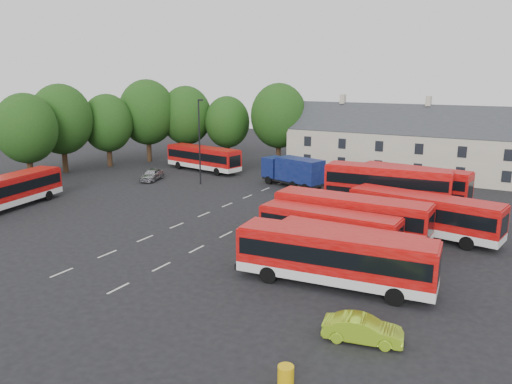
% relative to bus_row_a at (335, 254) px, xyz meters
% --- Properties ---
extents(ground, '(140.00, 140.00, 0.00)m').
position_rel_bus_row_a_xyz_m(ground, '(-16.20, 7.23, -2.03)').
color(ground, black).
rests_on(ground, ground).
extents(lane_markings, '(5.15, 33.80, 0.01)m').
position_rel_bus_row_a_xyz_m(lane_markings, '(-13.70, 9.23, -2.02)').
color(lane_markings, beige).
rests_on(lane_markings, ground).
extents(treeline, '(29.92, 32.59, 12.01)m').
position_rel_bus_row_a_xyz_m(treeline, '(-36.94, 26.60, 4.66)').
color(treeline, black).
rests_on(treeline, ground).
extents(terrace_houses, '(35.70, 7.13, 10.06)m').
position_rel_bus_row_a_xyz_m(terrace_houses, '(-2.20, 37.23, 1.83)').
color(terrace_houses, beige).
rests_on(terrace_houses, ground).
extents(bus_row_a, '(12.13, 3.85, 3.37)m').
position_rel_bus_row_a_xyz_m(bus_row_a, '(0.00, 0.00, 0.00)').
color(bus_row_a, silver).
rests_on(bus_row_a, ground).
extents(bus_row_b, '(9.71, 2.33, 2.74)m').
position_rel_bus_row_a_xyz_m(bus_row_b, '(-0.26, 3.14, -0.38)').
color(bus_row_b, silver).
rests_on(bus_row_b, ground).
extents(bus_row_c, '(10.49, 2.71, 2.95)m').
position_rel_bus_row_a_xyz_m(bus_row_c, '(-2.75, 5.99, -0.26)').
color(bus_row_c, silver).
rests_on(bus_row_c, ground).
extents(bus_row_d, '(12.07, 2.90, 3.41)m').
position_rel_bus_row_a_xyz_m(bus_row_d, '(-2.10, 9.08, 0.02)').
color(bus_row_d, silver).
rests_on(bus_row_d, ground).
extents(bus_row_e, '(12.11, 4.54, 3.34)m').
position_rel_bus_row_a_xyz_m(bus_row_e, '(2.69, 12.62, -0.02)').
color(bus_row_e, silver).
rests_on(bus_row_e, ground).
extents(bus_dd_south, '(11.25, 3.25, 4.55)m').
position_rel_bus_row_a_xyz_m(bus_dd_south, '(-1.50, 17.22, 0.57)').
color(bus_dd_south, silver).
rests_on(bus_dd_south, ground).
extents(bus_dd_north, '(10.32, 3.55, 4.15)m').
position_rel_bus_row_a_xyz_m(bus_dd_north, '(0.24, 20.30, 0.33)').
color(bus_dd_north, silver).
rests_on(bus_dd_north, ground).
extents(bus_west, '(4.46, 11.51, 3.18)m').
position_rel_bus_row_a_xyz_m(bus_west, '(-33.72, 2.01, -0.12)').
color(bus_west, silver).
rests_on(bus_west, ground).
extents(bus_north, '(11.72, 4.62, 3.23)m').
position_rel_bus_row_a_xyz_m(bus_north, '(-28.65, 26.81, -0.08)').
color(bus_north, silver).
rests_on(bus_north, ground).
extents(box_truck, '(8.10, 4.50, 3.38)m').
position_rel_bus_row_a_xyz_m(box_truck, '(-14.11, 24.01, -0.13)').
color(box_truck, black).
rests_on(box_truck, ground).
extents(silver_car, '(2.84, 4.57, 1.45)m').
position_rel_bus_row_a_xyz_m(silver_car, '(-30.59, 18.69, -1.30)').
color(silver_car, '#9B9CA2').
rests_on(silver_car, ground).
extents(lime_car, '(4.03, 2.09, 1.26)m').
position_rel_bus_row_a_xyz_m(lime_car, '(3.55, -5.49, -1.40)').
color(lime_car, '#94C31E').
rests_on(lime_car, ground).
extents(grit_bin, '(0.69, 0.69, 0.86)m').
position_rel_bus_row_a_xyz_m(grit_bin, '(1.85, -10.44, -1.60)').
color(grit_bin, gold).
rests_on(grit_bin, ground).
extents(lamppost, '(0.68, 0.29, 9.89)m').
position_rel_bus_row_a_xyz_m(lamppost, '(-24.16, 19.87, 3.25)').
color(lamppost, black).
rests_on(lamppost, ground).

